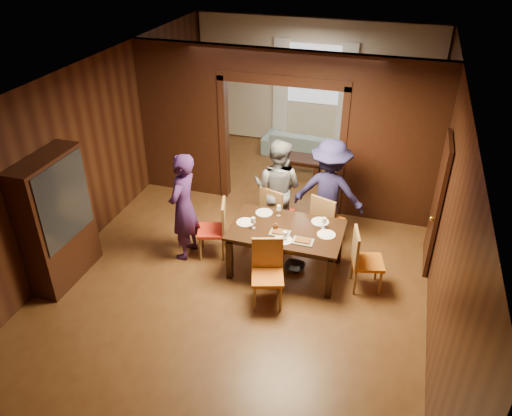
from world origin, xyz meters
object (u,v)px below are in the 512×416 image
(person_grey, at_px, (278,189))
(person_purple, at_px, (184,207))
(chair_left, at_px, (212,229))
(chair_far_l, at_px, (278,211))
(person_navy, at_px, (329,192))
(dining_table, at_px, (286,249))
(coffee_table, at_px, (303,166))
(chair_near, at_px, (268,275))
(sofa, at_px, (306,144))
(hutch, at_px, (57,220))
(chair_far_r, at_px, (328,219))
(chair_right, at_px, (368,260))

(person_grey, bearing_deg, person_purple, 47.66)
(chair_left, xyz_separation_m, chair_far_l, (0.86, 0.85, 0.00))
(person_navy, bearing_deg, dining_table, 68.79)
(person_grey, bearing_deg, coffee_table, -81.04)
(chair_near, bearing_deg, chair_left, 126.23)
(dining_table, bearing_deg, sofa, 97.95)
(dining_table, bearing_deg, hutch, -160.34)
(person_purple, xyz_separation_m, dining_table, (1.63, 0.07, -0.51))
(chair_near, height_order, hutch, hutch)
(person_purple, xyz_separation_m, chair_far_l, (1.26, 0.97, -0.41))
(person_navy, relative_size, chair_far_l, 1.86)
(sofa, bearing_deg, chair_far_r, 110.88)
(person_grey, distance_m, dining_table, 1.15)
(person_grey, relative_size, dining_table, 1.04)
(person_navy, xyz_separation_m, sofa, (-1.03, 3.18, -0.62))
(coffee_table, xyz_separation_m, chair_near, (0.39, -4.05, 0.28))
(person_grey, relative_size, hutch, 0.87)
(person_grey, relative_size, chair_right, 1.80)
(person_grey, distance_m, chair_right, 1.97)
(chair_left, distance_m, chair_near, 1.45)
(coffee_table, bearing_deg, chair_left, -103.70)
(dining_table, relative_size, chair_right, 1.73)
(person_grey, xyz_separation_m, person_navy, (0.84, 0.09, 0.03))
(coffee_table, bearing_deg, person_purple, -109.56)
(coffee_table, xyz_separation_m, chair_far_l, (0.08, -2.35, 0.28))
(person_navy, height_order, chair_far_l, person_navy)
(chair_left, xyz_separation_m, chair_right, (2.47, -0.11, 0.00))
(chair_left, bearing_deg, person_purple, -89.77)
(person_grey, bearing_deg, sofa, -79.01)
(chair_right, relative_size, chair_far_r, 1.00)
(chair_near, bearing_deg, person_grey, 83.37)
(person_purple, height_order, chair_far_r, person_purple)
(chair_far_r, bearing_deg, hutch, 48.69)
(dining_table, distance_m, chair_near, 0.82)
(chair_far_l, bearing_deg, chair_near, 119.35)
(chair_left, height_order, chair_far_r, same)
(person_navy, height_order, chair_right, person_navy)
(sofa, bearing_deg, hutch, 67.61)
(person_grey, height_order, dining_table, person_grey)
(dining_table, height_order, chair_left, chair_left)
(sofa, height_order, chair_left, chair_left)
(chair_far_l, xyz_separation_m, chair_near, (0.31, -1.71, 0.00))
(person_navy, bearing_deg, chair_far_l, 12.35)
(person_purple, distance_m, chair_near, 1.78)
(person_grey, xyz_separation_m, chair_far_l, (0.03, -0.07, -0.39))
(coffee_table, xyz_separation_m, chair_far_r, (0.94, -2.37, 0.28))
(person_grey, xyz_separation_m, chair_right, (1.64, -1.02, -0.39))
(dining_table, bearing_deg, person_navy, 67.11)
(chair_left, xyz_separation_m, hutch, (-1.91, -1.17, 0.52))
(coffee_table, xyz_separation_m, hutch, (-2.68, -4.37, 0.80))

